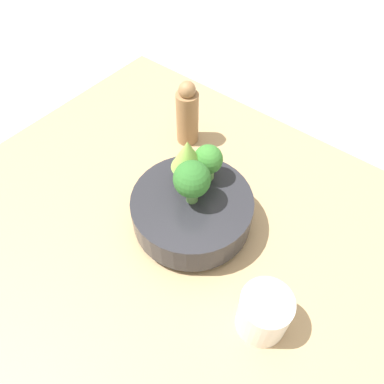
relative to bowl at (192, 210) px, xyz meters
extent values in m
plane|color=silver|center=(-0.04, 0.03, -0.09)|extent=(6.00, 6.00, 0.00)
cube|color=tan|center=(-0.04, 0.03, -0.06)|extent=(0.97, 0.73, 0.05)
cylinder|color=#28282D|center=(0.00, 0.00, -0.03)|extent=(0.09, 0.09, 0.01)
cylinder|color=#28282D|center=(0.00, 0.00, 0.00)|extent=(0.21, 0.21, 0.06)
cylinder|color=#6BA34C|center=(0.01, -0.06, 0.04)|extent=(0.02, 0.02, 0.03)
sphere|color=#387A2D|center=(0.01, -0.06, 0.07)|extent=(0.05, 0.05, 0.05)
cylinder|color=#7AB256|center=(0.03, -0.03, 0.05)|extent=(0.02, 0.02, 0.03)
cone|color=#84AD47|center=(0.03, -0.03, 0.09)|extent=(0.06, 0.06, 0.06)
cylinder|color=#609347|center=(0.00, 0.00, 0.04)|extent=(0.02, 0.02, 0.03)
sphere|color=#2D6B28|center=(0.00, 0.00, 0.08)|extent=(0.06, 0.06, 0.06)
cylinder|color=silver|center=(-0.19, 0.08, 0.00)|extent=(0.07, 0.07, 0.08)
cylinder|color=#997047|center=(0.14, -0.16, 0.02)|extent=(0.05, 0.05, 0.12)
sphere|color=#997047|center=(0.14, -0.16, 0.09)|extent=(0.03, 0.03, 0.03)
camera|label=1|loc=(-0.23, 0.29, 0.52)|focal=35.00mm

